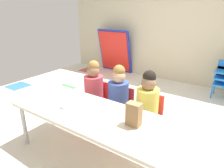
{
  "coord_description": "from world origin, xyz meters",
  "views": [
    {
      "loc": [
        1.3,
        -2.19,
        1.56
      ],
      "look_at": [
        0.14,
        -0.53,
        0.81
      ],
      "focal_mm": 32.66,
      "sensor_mm": 36.0,
      "label": 1
    }
  ],
  "objects": [
    {
      "name": "donut_powdered_on_plate",
      "position": [
        -0.23,
        -0.87,
        0.58
      ],
      "size": [
        0.12,
        0.12,
        0.03
      ],
      "primitive_type": "torus",
      "color": "white",
      "rests_on": "craft_table"
    },
    {
      "name": "kid_chair_blue_stack",
      "position": [
        0.96,
        1.87,
        0.4
      ],
      "size": [
        0.32,
        0.3,
        0.68
      ],
      "color": "blue",
      "rests_on": "ground_plane"
    },
    {
      "name": "paper_bag_brown",
      "position": [
        0.54,
        -0.76,
        0.67
      ],
      "size": [
        0.13,
        0.09,
        0.22
      ],
      "primitive_type": "cube",
      "color": "#9E754C",
      "rests_on": "craft_table"
    },
    {
      "name": "folded_activity_table",
      "position": [
        -1.62,
        2.1,
        0.54
      ],
      "size": [
        0.9,
        0.29,
        1.09
      ],
      "color": "#1E33BF",
      "rests_on": "ground_plane"
    },
    {
      "name": "seated_child_far_right",
      "position": [
        0.42,
        -0.21,
        0.55
      ],
      "size": [
        0.33,
        0.33,
        0.92
      ],
      "color": "red",
      "rests_on": "ground_plane"
    },
    {
      "name": "ground_plane",
      "position": [
        -0.01,
        0.0,
        -0.01
      ],
      "size": [
        5.93,
        4.61,
        0.02
      ],
      "color": "silver"
    },
    {
      "name": "back_wall",
      "position": [
        0.0,
        2.3,
        1.25
      ],
      "size": [
        5.93,
        0.1,
        2.5
      ],
      "primitive_type": "cube",
      "color": "beige",
      "rests_on": "ground_plane"
    },
    {
      "name": "paper_plate_center_table",
      "position": [
        -0.5,
        -0.64,
        0.56
      ],
      "size": [
        0.18,
        0.18,
        0.01
      ],
      "primitive_type": "cylinder",
      "color": "white",
      "rests_on": "craft_table"
    },
    {
      "name": "seated_child_middle_seat",
      "position": [
        0.02,
        -0.21,
        0.55
      ],
      "size": [
        0.32,
        0.31,
        0.92
      ],
      "color": "red",
      "rests_on": "ground_plane"
    },
    {
      "name": "paper_plate_near_edge",
      "position": [
        -0.23,
        -0.87,
        0.56
      ],
      "size": [
        0.18,
        0.18,
        0.01
      ],
      "primitive_type": "cylinder",
      "color": "white",
      "rests_on": "craft_table"
    },
    {
      "name": "seated_child_near_camera",
      "position": [
        -0.39,
        -0.21,
        0.55
      ],
      "size": [
        0.32,
        0.32,
        0.92
      ],
      "color": "red",
      "rests_on": "ground_plane"
    },
    {
      "name": "craft_table",
      "position": [
        0.17,
        -0.78,
        0.51
      ],
      "size": [
        2.0,
        0.7,
        0.56
      ],
      "color": "beige",
      "rests_on": "ground_plane"
    }
  ]
}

